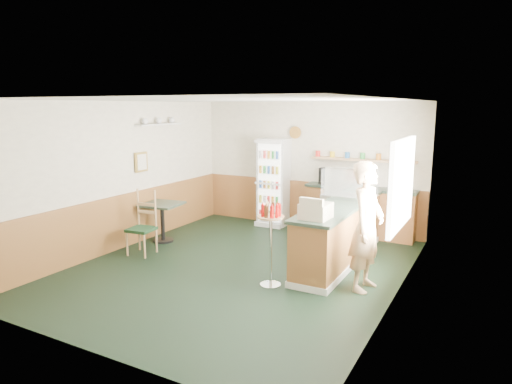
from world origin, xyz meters
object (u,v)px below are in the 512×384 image
Objects in this scene: drinks_fridge at (273,182)px; cafe_chair at (144,221)px; cash_register at (316,211)px; condiment_stand at (271,231)px; shopkeeper at (367,227)px; display_case at (350,184)px; cafe_table at (162,215)px.

drinks_fridge reaches higher than cafe_chair.
cash_register is at bearing -53.67° from drinks_fridge.
condiment_stand reaches higher than cafe_chair.
drinks_fridge is 4.64× the size of cash_register.
shopkeeper reaches higher than cafe_chair.
cash_register reaches higher than condiment_stand.
drinks_fridge reaches higher than cash_register.
display_case reaches higher than cafe_table.
cash_register is at bearing -90.00° from display_case.
cash_register is at bearing -6.46° from cafe_chair.
shopkeeper is at bearing -43.48° from drinks_fridge.
shopkeeper is at bearing 17.39° from cash_register.
condiment_stand is (-0.55, -1.99, -0.43)m from display_case.
cash_register is 0.34× the size of condiment_stand.
cafe_table is at bearing -121.53° from drinks_fridge.
cafe_table is (-3.40, 0.66, -0.59)m from cash_register.
cafe_chair is (0.17, -0.70, 0.06)m from cafe_table.
cash_register is at bearing -10.94° from cafe_table.
display_case is 2.22× the size of cash_register.
drinks_fridge is 1.03× the size of shopkeeper.
shopkeeper is 1.51× the size of condiment_stand.
cafe_table is (-1.33, -2.16, -0.42)m from drinks_fridge.
condiment_stand is (1.52, -3.16, -0.12)m from drinks_fridge.
shopkeeper is at bearing -64.28° from display_case.
drinks_fridge is at bearing 60.88° from cafe_chair.
cash_register is 0.71m from condiment_stand.
drinks_fridge is at bearing 128.54° from cash_register.
shopkeeper is at bearing 23.15° from condiment_stand.
cafe_chair is at bearing -177.09° from cash_register.
display_case is 0.80× the size of cafe_chair.
drinks_fridge reaches higher than cafe_table.
cafe_table is at bearing 89.19° from shopkeeper.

